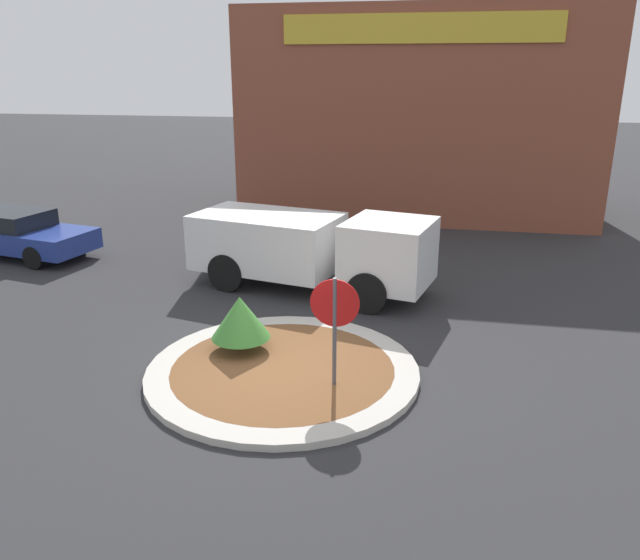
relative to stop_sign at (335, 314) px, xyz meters
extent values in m
plane|color=#2D2D30|center=(-1.01, 0.43, -1.40)|extent=(120.00, 120.00, 0.00)
cylinder|color=#BCB7AD|center=(-1.01, 0.43, -1.34)|extent=(4.88, 4.88, 0.13)
cylinder|color=brown|center=(-1.01, 0.43, -1.34)|extent=(4.00, 4.00, 0.13)
cylinder|color=#4C4C51|center=(0.00, 0.00, -0.39)|extent=(0.07, 0.07, 2.02)
cylinder|color=#B71414|center=(0.00, 0.00, 0.19)|extent=(0.82, 0.03, 0.82)
cylinder|color=brown|center=(-1.97, 1.02, -1.15)|extent=(0.08, 0.08, 0.25)
cone|color=#3D7F33|center=(-1.97, 1.02, -0.61)|extent=(1.12, 1.12, 0.81)
cube|color=white|center=(0.50, 4.54, -0.23)|extent=(2.27, 2.33, 1.49)
cube|color=white|center=(-2.60, 5.25, -0.29)|extent=(3.90, 2.80, 1.36)
cube|color=black|center=(1.14, 4.39, 0.03)|extent=(0.43, 1.72, 0.52)
cylinder|color=black|center=(0.54, 5.51, -0.93)|extent=(0.97, 0.43, 0.95)
cylinder|color=black|center=(0.12, 3.65, -0.93)|extent=(0.97, 0.43, 0.95)
cylinder|color=black|center=(-3.02, 6.32, -0.93)|extent=(0.97, 0.43, 0.95)
cylinder|color=black|center=(-3.44, 4.47, -0.93)|extent=(0.97, 0.43, 0.95)
cube|color=brown|center=(0.65, 14.89, 2.21)|extent=(12.49, 6.00, 7.22)
cube|color=gold|center=(0.65, 11.86, 5.00)|extent=(8.74, 0.08, 0.90)
cube|color=navy|center=(-10.44, 6.26, -0.84)|extent=(4.92, 2.67, 0.58)
cube|color=black|center=(-10.67, 6.31, -0.32)|extent=(2.50, 1.99, 0.47)
cylinder|color=black|center=(-8.87, 6.79, -1.08)|extent=(0.67, 0.32, 0.64)
cylinder|color=black|center=(-9.18, 5.17, -1.08)|extent=(0.67, 0.32, 0.64)
cylinder|color=black|center=(-11.70, 7.35, -1.08)|extent=(0.67, 0.32, 0.64)
camera|label=1|loc=(1.55, -9.33, 3.80)|focal=35.00mm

